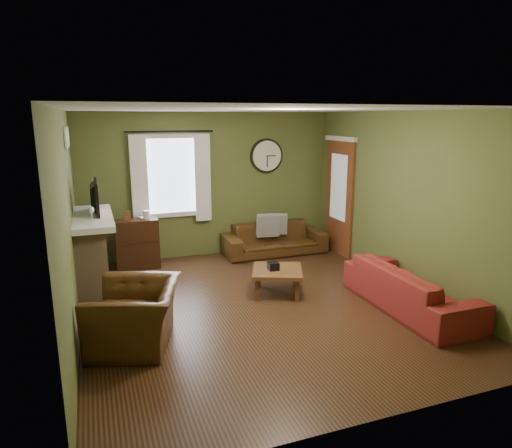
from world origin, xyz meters
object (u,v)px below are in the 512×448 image
object	(u,v)px
sofa_brown	(274,239)
armchair	(135,315)
sofa_red	(410,288)
coffee_table	(277,281)
bookshelf	(137,244)

from	to	relation	value
sofa_brown	armchair	world-z (taller)	armchair
sofa_red	coffee_table	world-z (taller)	sofa_red
coffee_table	sofa_red	bearing A→B (deg)	-37.46
armchair	coffee_table	xyz separation A→B (m)	(2.08, 0.85, -0.16)
armchair	sofa_brown	bearing A→B (deg)	151.90
sofa_brown	armchair	size ratio (longest dim) A/B	1.80
bookshelf	sofa_red	bearing A→B (deg)	-42.70
bookshelf	sofa_brown	world-z (taller)	bookshelf
sofa_brown	coffee_table	distance (m)	2.02
sofa_red	coffee_table	distance (m)	1.83
sofa_brown	sofa_red	world-z (taller)	sofa_red
bookshelf	sofa_brown	distance (m)	2.50
coffee_table	bookshelf	bearing A→B (deg)	133.59
sofa_red	armchair	xyz separation A→B (m)	(-3.52, 0.26, 0.05)
bookshelf	coffee_table	size ratio (longest dim) A/B	1.21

